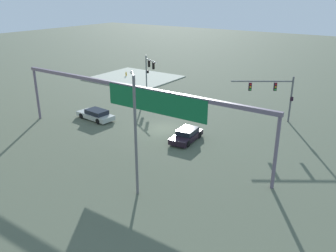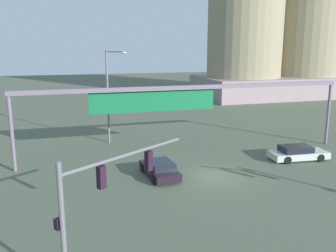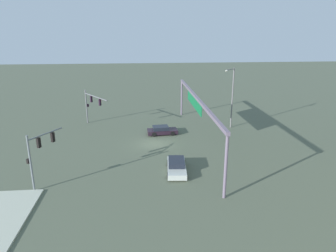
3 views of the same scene
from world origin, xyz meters
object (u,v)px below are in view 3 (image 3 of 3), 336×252
traffic_signal_near_corner (92,102)px  sedan_car_approaching (177,166)px  streetlamp_curved_arm (232,94)px  sedan_car_waiting_far (162,130)px  traffic_signal_opposite_side (39,150)px

traffic_signal_near_corner → sedan_car_approaching: (17.48, 11.01, -3.13)m
streetlamp_curved_arm → sedan_car_waiting_far: streetlamp_curved_arm is taller
streetlamp_curved_arm → traffic_signal_near_corner: bearing=-51.6°
sedan_car_approaching → traffic_signal_opposite_side: bearing=-76.6°
sedan_car_waiting_far → traffic_signal_near_corner: bearing=148.3°
traffic_signal_opposite_side → sedan_car_waiting_far: size_ratio=1.24×
traffic_signal_opposite_side → streetlamp_curved_arm: streetlamp_curved_arm is taller
streetlamp_curved_arm → sedan_car_approaching: size_ratio=1.81×
streetlamp_curved_arm → sedan_car_approaching: bearing=12.3°
streetlamp_curved_arm → sedan_car_waiting_far: bearing=-31.7°
traffic_signal_near_corner → traffic_signal_opposite_side: size_ratio=1.13×
traffic_signal_near_corner → traffic_signal_opposite_side: traffic_signal_opposite_side is taller
streetlamp_curved_arm → traffic_signal_opposite_side: bearing=-7.7°
sedan_car_approaching → sedan_car_waiting_far: bearing=-172.2°
traffic_signal_near_corner → sedan_car_waiting_far: 12.04m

